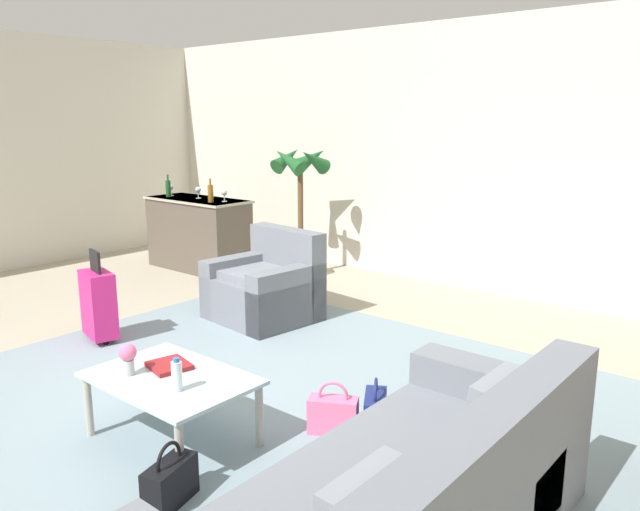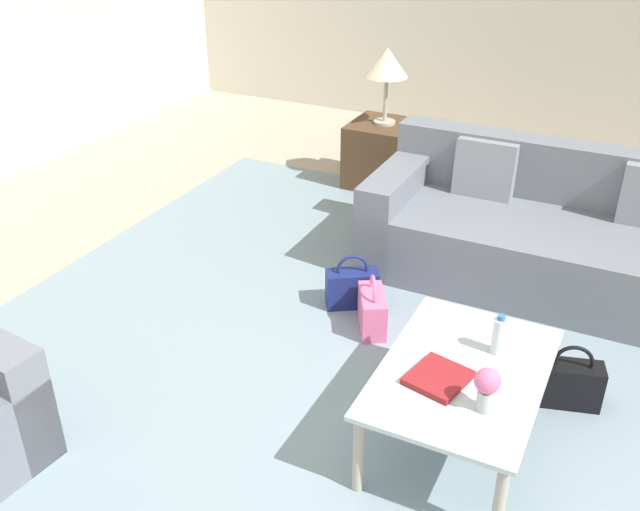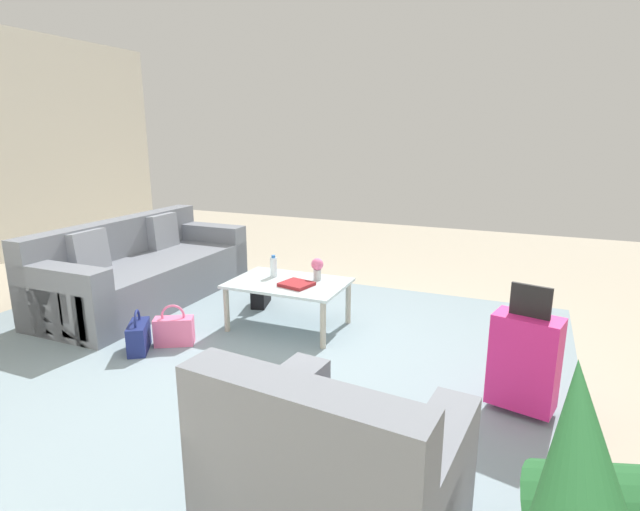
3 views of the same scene
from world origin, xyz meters
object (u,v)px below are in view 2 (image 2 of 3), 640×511
at_px(side_table, 383,154).
at_px(couch, 554,238).
at_px(coffee_table, 462,380).
at_px(handbag_navy, 352,287).
at_px(coffee_table_book, 438,378).
at_px(flower_vase, 487,386).
at_px(handbag_black, 569,383).
at_px(table_lamp, 387,65).
at_px(water_bottle, 499,335).
at_px(handbag_pink, 372,310).

bearing_deg(side_table, couch, -122.09).
distance_m(coffee_table, handbag_navy, 1.32).
height_order(coffee_table_book, flower_vase, flower_vase).
bearing_deg(handbag_navy, flower_vase, -135.74).
height_order(coffee_table, handbag_black, coffee_table).
bearing_deg(flower_vase, coffee_table, 34.29).
distance_m(side_table, table_lamp, 0.76).
bearing_deg(couch, handbag_navy, 130.85).
relative_size(coffee_table, coffee_table_book, 4.02).
xyz_separation_m(water_bottle, flower_vase, (-0.42, -0.05, 0.03)).
xyz_separation_m(flower_vase, side_table, (3.02, 1.65, -0.29)).
relative_size(water_bottle, flower_vase, 1.00).
xyz_separation_m(couch, handbag_black, (-1.26, -0.32, -0.17)).
xyz_separation_m(coffee_table, coffee_table_book, (-0.12, 0.08, 0.07)).
height_order(coffee_table, flower_vase, flower_vase).
bearing_deg(handbag_black, coffee_table_book, 142.34).
bearing_deg(coffee_table_book, handbag_black, -24.64).
distance_m(water_bottle, flower_vase, 0.42).
bearing_deg(couch, coffee_table_book, 174.63).
distance_m(side_table, handbag_black, 2.98).
distance_m(coffee_table_book, handbag_black, 0.89).
xyz_separation_m(coffee_table, handbag_black, (0.53, -0.42, -0.25)).
distance_m(water_bottle, handbag_pink, 1.05).
bearing_deg(handbag_black, flower_vase, 160.01).
height_order(side_table, handbag_black, side_table).
bearing_deg(couch, flower_vase, -178.58).
xyz_separation_m(coffee_table, handbag_pink, (0.71, 0.73, -0.25)).
bearing_deg(handbag_navy, handbag_pink, -131.17).
bearing_deg(coffee_table_book, table_lamp, 38.96).
height_order(water_bottle, flower_vase, flower_vase).
xyz_separation_m(coffee_table_book, handbag_navy, (1.02, 0.86, -0.32)).
relative_size(coffee_table_book, side_table, 0.47).
bearing_deg(flower_vase, couch, 1.42).
relative_size(coffee_table_book, flower_vase, 1.25).
relative_size(couch, flower_vase, 11.49).
relative_size(water_bottle, table_lamp, 0.33).
bearing_deg(coffee_table_book, handbag_navy, 53.20).
bearing_deg(coffee_table, coffee_table_book, 146.31).
height_order(water_bottle, handbag_black, water_bottle).
height_order(flower_vase, handbag_black, flower_vase).
distance_m(coffee_table_book, table_lamp, 3.30).
height_order(side_table, handbag_pink, side_table).
height_order(handbag_pink, handbag_black, same).
relative_size(table_lamp, handbag_pink, 1.74).
height_order(couch, handbag_black, couch).
xyz_separation_m(couch, table_lamp, (1.00, 1.60, 0.73)).
bearing_deg(coffee_table, flower_vase, -145.71).
distance_m(couch, side_table, 1.89).
height_order(water_bottle, side_table, water_bottle).
bearing_deg(handbag_navy, coffee_table_book, -139.82).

